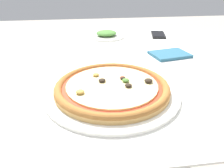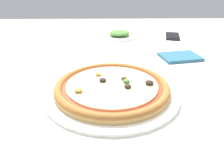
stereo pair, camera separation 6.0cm
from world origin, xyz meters
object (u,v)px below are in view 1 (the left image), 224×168
pizza_plate (112,88)px  side_plate (106,35)px  dining_table (55,82)px  cell_phone (158,35)px

pizza_plate → side_plate: pizza_plate is taller
dining_table → pizza_plate: (0.19, -0.26, 0.10)m
pizza_plate → cell_phone: (0.33, 0.60, -0.01)m
dining_table → cell_phone: 0.63m
dining_table → side_plate: 0.43m
dining_table → cell_phone: bearing=33.0°
cell_phone → side_plate: side_plate is taller
cell_phone → side_plate: 0.28m
dining_table → side_plate: side_plate is taller
dining_table → side_plate: bearing=54.3°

